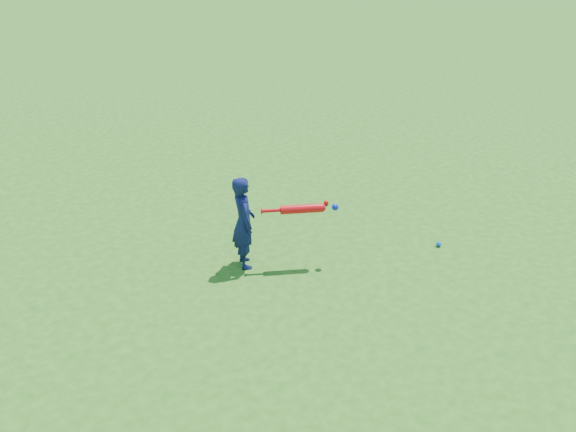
% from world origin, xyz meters
% --- Properties ---
extents(ground, '(80.00, 80.00, 0.00)m').
position_xyz_m(ground, '(0.00, 0.00, 0.00)').
color(ground, '#255E16').
rests_on(ground, ground).
extents(child, '(0.39, 0.46, 1.08)m').
position_xyz_m(child, '(0.63, 0.35, 0.54)').
color(child, '#0E1544').
rests_on(child, ground).
extents(ground_ball_red, '(0.07, 0.07, 0.07)m').
position_xyz_m(ground_ball_red, '(2.47, 0.99, 0.04)').
color(ground_ball_red, red).
rests_on(ground_ball_red, ground).
extents(ground_ball_blue, '(0.06, 0.06, 0.06)m').
position_xyz_m(ground_ball_blue, '(2.70, -0.78, 0.03)').
color(ground_ball_blue, blue).
rests_on(ground_ball_blue, ground).
extents(bat_swing, '(0.77, 0.50, 0.10)m').
position_xyz_m(bat_swing, '(1.18, -0.06, 0.69)').
color(bat_swing, red).
rests_on(bat_swing, ground).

